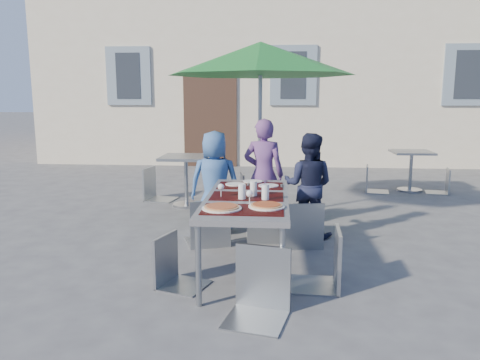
# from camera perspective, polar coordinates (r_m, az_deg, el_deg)

# --- Properties ---
(ground) EXTENTS (90.00, 90.00, 0.00)m
(ground) POSITION_cam_1_polar(r_m,az_deg,el_deg) (4.30, 8.99, -13.46)
(ground) COLOR #48484B
(ground) RESTS_ON ground
(dining_table) EXTENTS (0.80, 1.85, 0.76)m
(dining_table) POSITION_cam_1_polar(r_m,az_deg,el_deg) (4.59, 0.87, -2.68)
(dining_table) COLOR #444448
(dining_table) RESTS_ON ground
(pizza_near_left) EXTENTS (0.35, 0.35, 0.03)m
(pizza_near_left) POSITION_cam_1_polar(r_m,az_deg,el_deg) (4.05, -2.24, -3.35)
(pizza_near_left) COLOR white
(pizza_near_left) RESTS_ON dining_table
(pizza_near_right) EXTENTS (0.32, 0.32, 0.03)m
(pizza_near_right) POSITION_cam_1_polar(r_m,az_deg,el_deg) (4.12, 3.25, -3.13)
(pizza_near_right) COLOR white
(pizza_near_right) RESTS_ON dining_table
(glassware) EXTENTS (0.50, 0.42, 0.15)m
(glassware) POSITION_cam_1_polar(r_m,az_deg,el_deg) (4.45, 1.21, -1.34)
(glassware) COLOR silver
(glassware) RESTS_ON dining_table
(place_settings) EXTENTS (0.63, 0.46, 0.01)m
(place_settings) POSITION_cam_1_polar(r_m,az_deg,el_deg) (5.18, 1.53, -0.45)
(place_settings) COLOR white
(place_settings) RESTS_ON dining_table
(child_0) EXTENTS (0.64, 0.42, 1.30)m
(child_0) POSITION_cam_1_polar(r_m,az_deg,el_deg) (5.89, -3.08, -0.27)
(child_0) COLOR #385F9C
(child_0) RESTS_ON ground
(child_1) EXTENTS (0.57, 0.42, 1.44)m
(child_1) POSITION_cam_1_polar(r_m,az_deg,el_deg) (6.05, 2.90, 0.69)
(child_1) COLOR #643C7B
(child_1) RESTS_ON ground
(child_2) EXTENTS (0.69, 0.51, 1.28)m
(child_2) POSITION_cam_1_polar(r_m,az_deg,el_deg) (5.79, 8.33, -0.64)
(child_2) COLOR #181B35
(child_2) RESTS_ON ground
(chair_0) EXTENTS (0.60, 0.60, 1.06)m
(chair_0) POSITION_cam_1_polar(r_m,az_deg,el_deg) (5.36, -3.89, -1.58)
(chair_0) COLOR #93989E
(chair_0) RESTS_ON ground
(chair_1) EXTENTS (0.49, 0.49, 1.01)m
(chair_1) POSITION_cam_1_polar(r_m,az_deg,el_deg) (5.52, 3.19, -1.53)
(chair_1) COLOR gray
(chair_1) RESTS_ON ground
(chair_2) EXTENTS (0.52, 0.52, 1.02)m
(chair_2) POSITION_cam_1_polar(r_m,az_deg,el_deg) (5.35, 7.67, -1.95)
(chair_2) COLOR gray
(chair_2) RESTS_ON ground
(chair_3) EXTENTS (0.50, 0.50, 0.89)m
(chair_3) POSITION_cam_1_polar(r_m,az_deg,el_deg) (4.29, -8.07, -6.15)
(chair_3) COLOR gray
(chair_3) RESTS_ON ground
(chair_4) EXTENTS (0.48, 0.48, 1.03)m
(chair_4) POSITION_cam_1_polar(r_m,az_deg,el_deg) (4.26, 10.53, -5.08)
(chair_4) COLOR #94989F
(chair_4) RESTS_ON ground
(chair_5) EXTENTS (0.54, 0.55, 1.03)m
(chair_5) POSITION_cam_1_polar(r_m,az_deg,el_deg) (3.66, 2.43, -7.51)
(chair_5) COLOR #91969C
(chair_5) RESTS_ON ground
(patio_umbrella) EXTENTS (2.57, 2.57, 2.44)m
(patio_umbrella) POSITION_cam_1_polar(r_m,az_deg,el_deg) (6.54, 2.51, 14.41)
(patio_umbrella) COLOR #A7A9AF
(patio_umbrella) RESTS_ON ground
(cafe_table_0) EXTENTS (0.75, 0.75, 0.80)m
(cafe_table_0) POSITION_cam_1_polar(r_m,az_deg,el_deg) (7.34, -6.59, 1.13)
(cafe_table_0) COLOR #A7A9AF
(cafe_table_0) RESTS_ON ground
(bg_chair_l_0) EXTENTS (0.54, 0.53, 1.03)m
(bg_chair_l_0) POSITION_cam_1_polar(r_m,az_deg,el_deg) (7.90, -10.39, 1.94)
(bg_chair_l_0) COLOR #8F969A
(bg_chair_l_0) RESTS_ON ground
(bg_chair_r_0) EXTENTS (0.47, 0.46, 0.89)m
(bg_chair_r_0) POSITION_cam_1_polar(r_m,az_deg,el_deg) (7.66, -0.43, 1.17)
(bg_chair_r_0) COLOR gray
(bg_chair_r_0) RESTS_ON ground
(cafe_table_1) EXTENTS (0.69, 0.69, 0.74)m
(cafe_table_1) POSITION_cam_1_polar(r_m,az_deg,el_deg) (9.04, 20.13, 1.84)
(cafe_table_1) COLOR #A7A9AF
(cafe_table_1) RESTS_ON ground
(bg_chair_l_1) EXTENTS (0.47, 0.47, 0.91)m
(bg_chair_l_1) POSITION_cam_1_polar(r_m,az_deg,el_deg) (8.76, 15.92, 2.01)
(bg_chair_l_1) COLOR #8E9399
(bg_chair_l_1) RESTS_ON ground
(bg_chair_r_1) EXTENTS (0.44, 0.44, 0.84)m
(bg_chair_r_1) POSITION_cam_1_polar(r_m,az_deg,el_deg) (9.06, 23.56, 1.54)
(bg_chair_r_1) COLOR #91979C
(bg_chair_r_1) RESTS_ON ground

